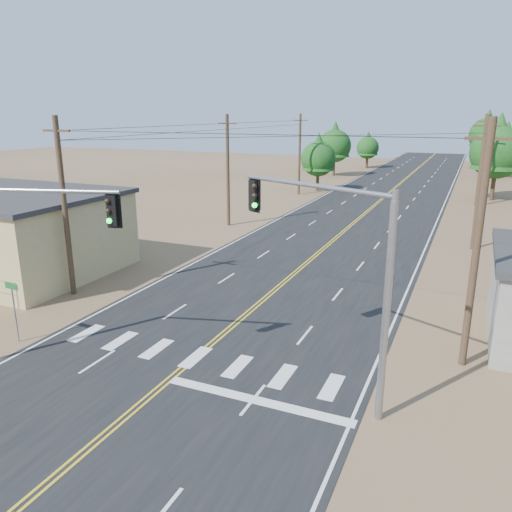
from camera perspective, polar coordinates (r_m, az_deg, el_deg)
The scene contains 17 objects.
ground at distance 16.76m, azimuth -22.03°, elevation -22.44°, with size 220.00×220.00×0.00m, color olive.
road at distance 41.25m, azimuth 8.72°, elevation 1.70°, with size 15.00×200.00×0.02m, color black.
utility_pole_left_near at distance 29.65m, azimuth -21.04°, elevation 5.29°, with size 1.80×0.30×10.00m.
utility_pole_left_mid at distance 45.89m, azimuth -3.24°, elevation 9.79°, with size 1.80×0.30×10.00m.
utility_pole_left_far at distance 64.29m, azimuth 5.00°, elevation 11.56°, with size 1.80×0.30×10.00m.
utility_pole_right_near at distance 21.28m, azimuth 23.93°, elevation 1.05°, with size 1.80×0.30×10.00m.
utility_pole_right_mid at distance 40.98m, azimuth 24.23°, elevation 7.66°, with size 1.80×0.30×10.00m.
utility_pole_right_far at distance 60.88m, azimuth 24.34°, elevation 9.97°, with size 1.80×0.30×10.00m.
signal_mast_left at distance 21.55m, azimuth -26.43°, elevation 0.99°, with size 6.51×2.07×7.54m.
signal_mast_right at distance 17.33m, azimuth 9.58°, elevation -0.11°, with size 6.29×3.04×7.89m.
street_sign at distance 24.98m, azimuth -25.96°, elevation -4.84°, with size 0.84×0.11×2.84m.
tree_left_near at distance 67.60m, azimuth 7.14°, elevation 11.35°, with size 4.60×4.60×7.66m.
tree_left_mid at distance 84.38m, azimuth 9.00°, elevation 12.69°, with size 5.30×5.30×8.84m.
tree_left_far at distance 97.81m, azimuth 12.66°, elevation 12.22°, with size 4.10×4.10×6.84m.
tree_right_near at distance 65.97m, azimuth 25.93°, elevation 11.16°, with size 6.14×6.14×10.24m.
tree_right_mid at distance 90.57m, azimuth 26.68°, elevation 11.45°, with size 5.33×5.33×8.88m.
tree_right_far at distance 107.19m, azimuth 24.92°, elevation 12.77°, with size 6.50×6.50×10.84m.
Camera 1 is at (10.16, -8.67, 10.13)m, focal length 35.00 mm.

